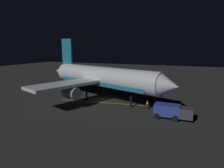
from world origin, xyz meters
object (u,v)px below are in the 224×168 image
object	(u,v)px
traffic_cone_near_left	(155,95)
catering_truck	(120,85)
airliner	(101,77)
traffic_cone_under_wing	(133,95)
traffic_cone_near_right	(145,95)
baggage_truck	(172,112)
ground_crew_worker	(147,104)

from	to	relation	value
traffic_cone_near_left	catering_truck	bearing A→B (deg)	-110.38
airliner	traffic_cone_under_wing	xyz separation A→B (m)	(-5.59, 5.19, -4.41)
traffic_cone_near_right	traffic_cone_under_wing	distance (m)	2.81
baggage_truck	traffic_cone_near_right	size ratio (longest dim) A/B	10.27
ground_crew_worker	traffic_cone_under_wing	size ratio (longest dim) A/B	3.16
traffic_cone_near_left	traffic_cone_near_right	distance (m)	2.19
baggage_truck	ground_crew_worker	size ratio (longest dim) A/B	3.24
baggage_truck	traffic_cone_near_left	size ratio (longest dim) A/B	10.27
catering_truck	ground_crew_worker	bearing A→B (deg)	37.01
catering_truck	ground_crew_worker	xyz separation A→B (m)	(13.08, 9.86, -0.38)
baggage_truck	ground_crew_worker	bearing A→B (deg)	-127.55
airliner	catering_truck	bearing A→B (deg)	177.57
ground_crew_worker	traffic_cone_near_right	bearing A→B (deg)	-165.08
traffic_cone_near_left	ground_crew_worker	bearing A→B (deg)	1.62
baggage_truck	traffic_cone_near_left	xyz separation A→B (m)	(-12.88, -4.64, -0.89)
airliner	ground_crew_worker	xyz separation A→B (m)	(2.70, 10.30, -3.77)
catering_truck	traffic_cone_near_left	size ratio (longest dim) A/B	11.55
airliner	ground_crew_worker	world-z (taller)	airliner
airliner	baggage_truck	xyz separation A→B (m)	(6.06, 14.68, -3.52)
traffic_cone_near_right	traffic_cone_under_wing	bearing A→B (deg)	-73.83
traffic_cone_under_wing	traffic_cone_near_left	bearing A→B (deg)	104.18
traffic_cone_near_left	traffic_cone_near_right	world-z (taller)	same
baggage_truck	traffic_cone_under_wing	xyz separation A→B (m)	(-11.66, -9.49, -0.89)
baggage_truck	traffic_cone_near_right	xyz separation A→B (m)	(-12.44, -6.79, -0.89)
baggage_truck	catering_truck	world-z (taller)	catering_truck
airliner	catering_truck	xyz separation A→B (m)	(-10.38, 0.44, -3.39)
catering_truck	traffic_cone_near_right	size ratio (longest dim) A/B	11.55
airliner	catering_truck	world-z (taller)	airliner
baggage_truck	traffic_cone_near_right	bearing A→B (deg)	-151.37
traffic_cone_near_left	traffic_cone_near_right	xyz separation A→B (m)	(0.44, -2.15, 0.00)
catering_truck	baggage_truck	bearing A→B (deg)	40.88
ground_crew_worker	traffic_cone_under_wing	bearing A→B (deg)	-148.33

